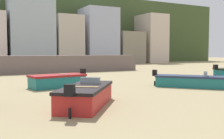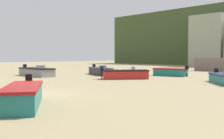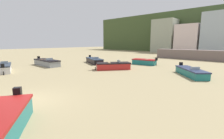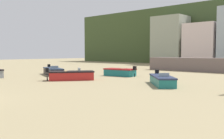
{
  "view_description": "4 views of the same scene",
  "coord_description": "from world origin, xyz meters",
  "px_view_note": "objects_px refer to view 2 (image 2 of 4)",
  "views": [
    {
      "loc": [
        -7.94,
        0.99,
        2.23
      ],
      "look_at": [
        -0.94,
        14.41,
        1.24
      ],
      "focal_mm": 43.29,
      "sensor_mm": 36.0,
      "label": 1
    },
    {
      "loc": [
        13.59,
        -7.03,
        2.08
      ],
      "look_at": [
        -2.09,
        7.96,
        1.04
      ],
      "focal_mm": 44.38,
      "sensor_mm": 36.0,
      "label": 2
    },
    {
      "loc": [
        8.96,
        -2.81,
        3.27
      ],
      "look_at": [
        1.15,
        5.7,
        1.27
      ],
      "focal_mm": 25.22,
      "sensor_mm": 36.0,
      "label": 3
    },
    {
      "loc": [
        14.95,
        -3.91,
        2.52
      ],
      "look_at": [
        0.56,
        12.08,
        1.13
      ],
      "focal_mm": 41.48,
      "sensor_mm": 36.0,
      "label": 4
    }
  ],
  "objects_px": {
    "boat_black_0": "(100,71)",
    "boat_teal_9": "(170,72)",
    "boat_teal_2": "(23,96)",
    "boat_grey_7": "(36,72)",
    "boat_red_4": "(125,74)"
  },
  "relations": [
    {
      "from": "boat_red_4",
      "to": "boat_teal_9",
      "type": "bearing_deg",
      "value": 121.1
    },
    {
      "from": "boat_teal_2",
      "to": "boat_teal_9",
      "type": "relative_size",
      "value": 1.17
    },
    {
      "from": "boat_black_0",
      "to": "boat_red_4",
      "type": "distance_m",
      "value": 6.4
    },
    {
      "from": "boat_teal_2",
      "to": "boat_red_4",
      "type": "distance_m",
      "value": 14.72
    },
    {
      "from": "boat_red_4",
      "to": "boat_grey_7",
      "type": "distance_m",
      "value": 9.85
    },
    {
      "from": "boat_grey_7",
      "to": "boat_teal_9",
      "type": "bearing_deg",
      "value": 137.89
    },
    {
      "from": "boat_black_0",
      "to": "boat_grey_7",
      "type": "relative_size",
      "value": 0.93
    },
    {
      "from": "boat_black_0",
      "to": "boat_grey_7",
      "type": "xyz_separation_m",
      "value": [
        -2.97,
        -6.28,
        0.03
      ]
    },
    {
      "from": "boat_grey_7",
      "to": "boat_red_4",
      "type": "bearing_deg",
      "value": 115.18
    },
    {
      "from": "boat_teal_2",
      "to": "boat_teal_9",
      "type": "distance_m",
      "value": 20.29
    },
    {
      "from": "boat_black_0",
      "to": "boat_teal_9",
      "type": "relative_size",
      "value": 1.33
    },
    {
      "from": "boat_black_0",
      "to": "boat_red_4",
      "type": "bearing_deg",
      "value": 93.81
    },
    {
      "from": "boat_teal_9",
      "to": "boat_teal_2",
      "type": "bearing_deg",
      "value": -170.9
    },
    {
      "from": "boat_black_0",
      "to": "boat_grey_7",
      "type": "bearing_deg",
      "value": -1.32
    },
    {
      "from": "boat_teal_2",
      "to": "boat_red_4",
      "type": "xyz_separation_m",
      "value": [
        -6.67,
        13.12,
        -0.02
      ]
    }
  ]
}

